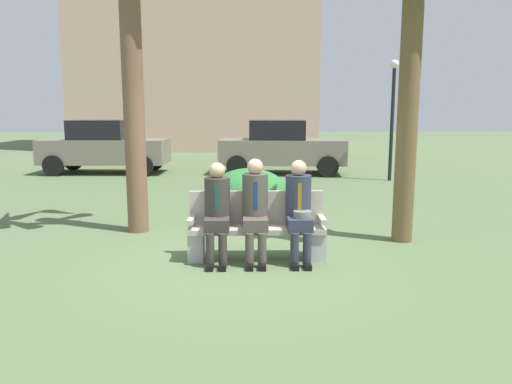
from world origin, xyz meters
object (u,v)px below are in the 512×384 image
(shrub_near_bench, at_px, (249,192))
(parked_car_near, at_px, (104,147))
(parked_car_far, at_px, (281,147))
(street_lamp, at_px, (393,107))
(park_bench, at_px, (257,228))
(seated_man_right, at_px, (299,206))
(seated_man_left, at_px, (217,207))
(seated_man_middle, at_px, (255,205))
(building_backdrop, at_px, (198,8))

(shrub_near_bench, xyz_separation_m, parked_car_near, (-4.53, 6.57, 0.38))
(parked_car_far, xyz_separation_m, street_lamp, (2.99, -1.59, 1.24))
(park_bench, bearing_deg, shrub_near_bench, 91.74)
(seated_man_right, height_order, parked_car_near, parked_car_near)
(park_bench, bearing_deg, seated_man_left, -166.61)
(seated_man_middle, distance_m, building_backdrop, 21.73)
(shrub_near_bench, distance_m, building_backdrop, 19.22)
(seated_man_left, height_order, street_lamp, street_lamp)
(seated_man_right, distance_m, building_backdrop, 21.81)
(park_bench, distance_m, parked_car_near, 10.32)
(park_bench, distance_m, seated_man_right, 0.65)
(parked_car_far, relative_size, street_lamp, 1.20)
(parked_car_far, bearing_deg, seated_man_right, -92.85)
(seated_man_right, relative_size, street_lamp, 0.40)
(seated_man_left, distance_m, seated_man_right, 1.07)
(seated_man_left, bearing_deg, park_bench, 13.39)
(park_bench, height_order, seated_man_left, seated_man_left)
(parked_car_far, bearing_deg, parked_car_near, 177.17)
(park_bench, relative_size, building_backdrop, 0.13)
(shrub_near_bench, xyz_separation_m, street_lamp, (4.07, 4.70, 1.62))
(park_bench, relative_size, seated_man_right, 1.36)
(shrub_near_bench, height_order, building_backdrop, building_backdrop)
(parked_car_near, distance_m, building_backdrop, 13.09)
(seated_man_left, height_order, parked_car_near, parked_car_near)
(street_lamp, bearing_deg, building_backdrop, 116.67)
(shrub_near_bench, xyz_separation_m, building_backdrop, (-2.51, 17.80, 6.80))
(seated_man_left, xyz_separation_m, street_lamp, (4.51, 7.47, 1.35))
(seated_man_right, height_order, street_lamp, street_lamp)
(street_lamp, bearing_deg, seated_man_middle, -118.24)
(parked_car_near, xyz_separation_m, building_backdrop, (2.02, 11.23, 6.42))
(park_bench, height_order, parked_car_far, parked_car_far)
(parked_car_near, distance_m, street_lamp, 8.89)
(street_lamp, bearing_deg, parked_car_near, 167.74)
(parked_car_far, distance_m, street_lamp, 3.60)
(seated_man_middle, bearing_deg, seated_man_left, -179.49)
(shrub_near_bench, height_order, parked_car_far, parked_car_far)
(parked_car_far, bearing_deg, seated_man_middle, -96.46)
(parked_car_near, relative_size, parked_car_far, 0.98)
(park_bench, distance_m, seated_man_middle, 0.36)
(parked_car_far, xyz_separation_m, building_backdrop, (-3.59, 11.51, 6.42))
(shrub_near_bench, bearing_deg, parked_car_near, 124.59)
(seated_man_left, xyz_separation_m, parked_car_far, (1.53, 9.07, 0.11))
(seated_man_left, height_order, building_backdrop, building_backdrop)
(seated_man_middle, relative_size, street_lamp, 0.40)
(seated_man_left, relative_size, building_backdrop, 0.09)
(park_bench, distance_m, parked_car_far, 9.01)
(park_bench, relative_size, seated_man_middle, 1.34)
(park_bench, height_order, parked_car_near, parked_car_near)
(building_backdrop, bearing_deg, shrub_near_bench, -81.98)
(shrub_near_bench, bearing_deg, seated_man_right, -77.13)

